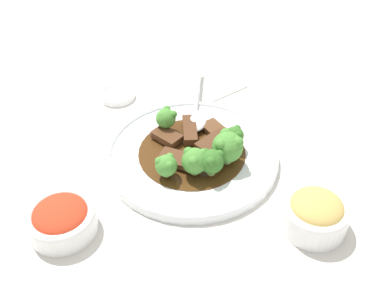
# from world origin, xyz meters

# --- Properties ---
(ground_plane) EXTENTS (4.00, 4.00, 0.00)m
(ground_plane) POSITION_xyz_m (0.00, 0.00, 0.00)
(ground_plane) COLOR silver
(main_plate) EXTENTS (0.31, 0.31, 0.02)m
(main_plate) POSITION_xyz_m (0.00, 0.00, 0.01)
(main_plate) COLOR white
(main_plate) RESTS_ON ground_plane
(beef_strip_0) EXTENTS (0.07, 0.04, 0.01)m
(beef_strip_0) POSITION_xyz_m (-0.04, 0.01, 0.03)
(beef_strip_0) COLOR #56331E
(beef_strip_0) RESTS_ON main_plate
(beef_strip_1) EXTENTS (0.07, 0.08, 0.01)m
(beef_strip_1) POSITION_xyz_m (0.04, 0.01, 0.02)
(beef_strip_1) COLOR #56331E
(beef_strip_1) RESTS_ON main_plate
(beef_strip_2) EXTENTS (0.04, 0.06, 0.01)m
(beef_strip_2) POSITION_xyz_m (0.01, -0.05, 0.03)
(beef_strip_2) COLOR #56331E
(beef_strip_2) RESTS_ON main_plate
(beef_strip_3) EXTENTS (0.04, 0.05, 0.01)m
(beef_strip_3) POSITION_xyz_m (-0.07, -0.02, 0.02)
(beef_strip_3) COLOR brown
(beef_strip_3) RESTS_ON main_plate
(beef_strip_4) EXTENTS (0.06, 0.07, 0.01)m
(beef_strip_4) POSITION_xyz_m (-0.03, -0.04, 0.03)
(beef_strip_4) COLOR #56331E
(beef_strip_4) RESTS_ON main_plate
(broccoli_floret_0) EXTENTS (0.04, 0.04, 0.05)m
(broccoli_floret_0) POSITION_xyz_m (-0.00, -0.08, 0.05)
(broccoli_floret_0) COLOR #8EB756
(broccoli_floret_0) RESTS_ON main_plate
(broccoli_floret_1) EXTENTS (0.04, 0.04, 0.05)m
(broccoli_floret_1) POSITION_xyz_m (0.01, 0.06, 0.05)
(broccoli_floret_1) COLOR #7FA84C
(broccoli_floret_1) RESTS_ON main_plate
(broccoli_floret_2) EXTENTS (0.04, 0.04, 0.04)m
(broccoli_floret_2) POSITION_xyz_m (0.07, 0.02, 0.04)
(broccoli_floret_2) COLOR #7FA84C
(broccoli_floret_2) RESTS_ON main_plate
(broccoli_floret_3) EXTENTS (0.05, 0.05, 0.06)m
(broccoli_floret_3) POSITION_xyz_m (-0.03, 0.06, 0.05)
(broccoli_floret_3) COLOR #8EB756
(broccoli_floret_3) RESTS_ON main_plate
(broccoli_floret_4) EXTENTS (0.04, 0.04, 0.05)m
(broccoli_floret_4) POSITION_xyz_m (0.03, 0.05, 0.05)
(broccoli_floret_4) COLOR #8EB756
(broccoli_floret_4) RESTS_ON main_plate
(broccoli_floret_5) EXTENTS (0.03, 0.03, 0.04)m
(broccoli_floret_5) POSITION_xyz_m (-0.06, 0.04, 0.04)
(broccoli_floret_5) COLOR #7FA84C
(broccoli_floret_5) RESTS_ON main_plate
(serving_spoon) EXTENTS (0.18, 0.19, 0.01)m
(serving_spoon) POSITION_xyz_m (-0.07, -0.07, 0.03)
(serving_spoon) COLOR silver
(serving_spoon) RESTS_ON main_plate
(side_bowl_kimchi) EXTENTS (0.10, 0.10, 0.05)m
(side_bowl_kimchi) POSITION_xyz_m (0.25, -0.00, 0.03)
(side_bowl_kimchi) COLOR white
(side_bowl_kimchi) RESTS_ON ground_plane
(side_bowl_appetizer) EXTENTS (0.10, 0.10, 0.06)m
(side_bowl_appetizer) POSITION_xyz_m (-0.04, 0.24, 0.03)
(side_bowl_appetizer) COLOR white
(side_bowl_appetizer) RESTS_ON ground_plane
(sauce_dish) EXTENTS (0.07, 0.07, 0.01)m
(sauce_dish) POSITION_xyz_m (0.00, -0.25, 0.01)
(sauce_dish) COLOR white
(sauce_dish) RESTS_ON ground_plane
(paper_napkin) EXTENTS (0.14, 0.10, 0.01)m
(paper_napkin) POSITION_xyz_m (-0.18, -0.15, 0.00)
(paper_napkin) COLOR silver
(paper_napkin) RESTS_ON ground_plane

